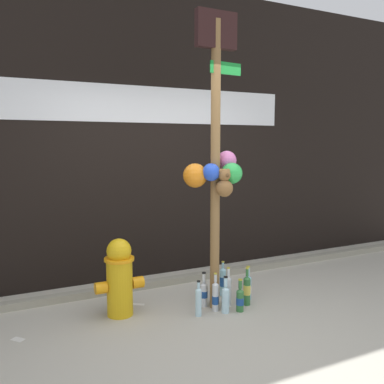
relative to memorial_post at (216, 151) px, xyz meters
The scene contains 17 objects.
ground_plane 1.71m from the memorial_post, 120.97° to the right, with size 14.00×14.00×0.00m, color #ADA899.
building_wall 1.46m from the memorial_post, 99.64° to the left, with size 10.00×0.21×3.72m.
curb_strip 1.85m from the memorial_post, 105.26° to the left, with size 8.00×0.12×0.08m, color gray.
memorial_post is the anchor object (origin of this frame).
fire_hydrant 1.59m from the memorial_post, 164.85° to the left, with size 0.49×0.30×0.79m.
bottle_0 1.50m from the memorial_post, 114.52° to the right, with size 0.07×0.07×0.40m.
bottle_1 1.52m from the memorial_post, 14.31° to the right, with size 0.08×0.08×0.41m.
bottle_2 1.51m from the memorial_post, 136.21° to the left, with size 0.08×0.08×0.37m.
bottle_3 1.51m from the memorial_post, 155.24° to the right, with size 0.06×0.06×0.36m.
bottle_4 1.54m from the memorial_post, 47.17° to the right, with size 0.08×0.08×0.34m.
bottle_5 1.57m from the memorial_post, ahead, with size 0.08×0.08×0.38m.
bottle_6 1.48m from the memorial_post, 54.08° to the left, with size 0.08×0.08×0.40m.
bottle_7 1.48m from the memorial_post, ahead, with size 0.07×0.07×0.42m.
bottle_8 1.50m from the memorial_post, 78.76° to the right, with size 0.08×0.08×0.38m.
bottle_9 1.53m from the memorial_post, 46.46° to the left, with size 0.07×0.07×0.40m.
litter_0 2.53m from the memorial_post, behind, with size 0.12×0.07×0.01m, color silver.
litter_1 1.84m from the memorial_post, 148.18° to the left, with size 0.14×0.04×0.01m, color silver.
Camera 1 is at (-1.82, -3.26, 1.73)m, focal length 38.61 mm.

